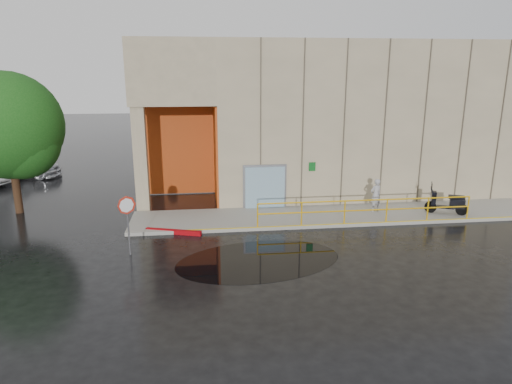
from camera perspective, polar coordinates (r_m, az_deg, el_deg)
The scene contains 11 objects.
ground at distance 16.67m, azimuth 3.29°, elevation -8.30°, with size 120.00×120.00×0.00m, color black.
sidewalk at distance 21.71m, azimuth 11.62°, elevation -2.79°, with size 20.00×3.00×0.15m, color gray.
building at distance 27.32m, azimuth 9.99°, elevation 9.75°, with size 20.00×10.17×8.00m.
guardrail at distance 20.40m, azimuth 13.57°, elevation -2.28°, with size 9.56×0.06×1.03m.
person at distance 22.02m, azimuth 14.73°, elevation -0.39°, with size 0.57×0.38×1.57m, color #9B9B9F.
scooter at distance 22.68m, azimuth 22.85°, elevation -0.53°, with size 1.91×1.31×1.45m.
stop_sign at distance 17.03m, azimuth -15.81°, elevation -2.39°, with size 0.61×0.37×2.25m.
red_curb at distance 19.32m, azimuth -10.29°, elevation -4.91°, with size 2.40×0.18×0.18m, color #98040B.
puddle at distance 16.49m, azimuth 0.35°, elevation -8.53°, with size 5.98×3.68×0.01m, color black.
car_c at distance 32.52m, azimuth -27.59°, elevation 2.90°, with size 2.07×5.10×1.48m, color #BBBCC3.
tree_near at distance 23.75m, azimuth -28.28°, elevation 6.86°, with size 4.89×4.89×6.60m.
Camera 1 is at (-2.80, -15.06, 6.57)m, focal length 32.00 mm.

